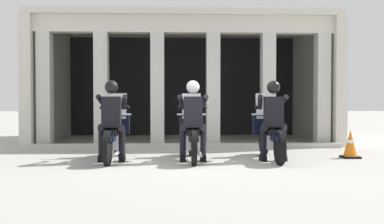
{
  "coord_description": "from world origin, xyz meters",
  "views": [
    {
      "loc": [
        -0.34,
        -8.18,
        1.17
      ],
      "look_at": [
        0.0,
        0.42,
        0.96
      ],
      "focal_mm": 39.06,
      "sensor_mm": 36.0,
      "label": 1
    }
  ],
  "objects": [
    {
      "name": "station_building",
      "position": [
        -0.08,
        4.85,
        2.17
      ],
      "size": [
        8.37,
        4.33,
        3.56
      ],
      "color": "black",
      "rests_on": "ground"
    },
    {
      "name": "police_officer_right",
      "position": [
        1.59,
        -0.02,
        0.94
      ],
      "size": [
        0.63,
        0.61,
        1.58
      ],
      "rotation": [
        0.0,
        0.0,
        0.26
      ],
      "color": "black",
      "rests_on": "ground"
    },
    {
      "name": "motorcycle_left",
      "position": [
        -1.58,
        0.3,
        0.5
      ],
      "size": [
        0.62,
        2.04,
        1.35
      ],
      "rotation": [
        0.0,
        0.0,
        0.28
      ],
      "color": "black",
      "rests_on": "ground"
    },
    {
      "name": "police_officer_left",
      "position": [
        -1.59,
        0.02,
        0.94
      ],
      "size": [
        0.63,
        0.61,
        1.58
      ],
      "rotation": [
        0.0,
        0.0,
        0.28
      ],
      "color": "black",
      "rests_on": "ground"
    },
    {
      "name": "kerb_strip",
      "position": [
        -0.08,
        2.26,
        0.06
      ],
      "size": [
        7.87,
        0.24,
        0.12
      ],
      "primitive_type": "cube",
      "color": "#B7B5AD",
      "rests_on": "ground"
    },
    {
      "name": "ground_plane",
      "position": [
        0.0,
        3.0,
        0.0
      ],
      "size": [
        80.0,
        80.0,
        0.0
      ],
      "primitive_type": "plane",
      "color": "#A8A59E"
    },
    {
      "name": "traffic_cone_flank",
      "position": [
        3.29,
        0.33,
        0.29
      ],
      "size": [
        0.34,
        0.34,
        0.59
      ],
      "color": "black",
      "rests_on": "ground"
    },
    {
      "name": "police_officer_center",
      "position": [
        0.0,
        -0.02,
        0.94
      ],
      "size": [
        0.63,
        0.61,
        1.58
      ],
      "rotation": [
        0.0,
        0.0,
        0.26
      ],
      "color": "black",
      "rests_on": "ground"
    },
    {
      "name": "motorcycle_center",
      "position": [
        0.0,
        0.26,
        0.5
      ],
      "size": [
        0.62,
        2.04,
        1.35
      ],
      "rotation": [
        0.0,
        0.0,
        0.26
      ],
      "color": "black",
      "rests_on": "ground"
    },
    {
      "name": "motorcycle_right",
      "position": [
        1.59,
        0.26,
        0.5
      ],
      "size": [
        0.62,
        2.04,
        1.35
      ],
      "rotation": [
        0.0,
        0.0,
        0.26
      ],
      "color": "black",
      "rests_on": "ground"
    }
  ]
}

